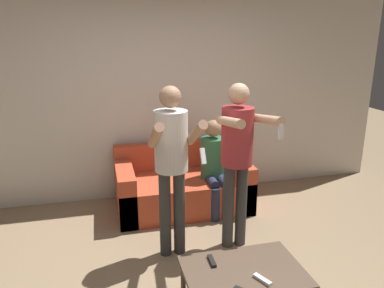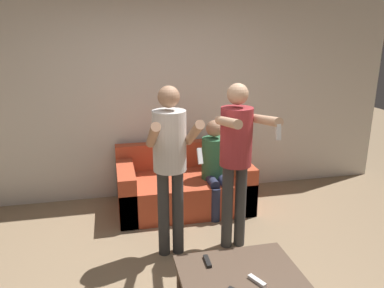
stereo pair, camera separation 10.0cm
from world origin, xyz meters
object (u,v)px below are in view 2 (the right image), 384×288
Objects in this scene: person_standing_left at (170,155)px; coffee_table at (239,275)px; remote_far at (207,261)px; person_standing_right at (237,150)px; remote_mid at (257,281)px; person_seated at (215,164)px; couch at (183,186)px.

person_standing_left is 1.21m from coffee_table.
remote_far is (0.15, -0.80, -0.61)m from person_standing_left.
person_standing_right is 10.98× the size of remote_far.
remote_far is at bearing 132.77° from remote_mid.
person_seated is at bearing 50.54° from person_standing_left.
remote_mid is (0.43, -1.10, -0.61)m from person_standing_left.
person_standing_right reaches higher than coffee_table.
couch is at bearing 107.13° from person_standing_right.
person_standing_left is at bearing -107.15° from couch.
remote_far is at bearing -121.53° from person_standing_right.
person_seated is at bearing 72.08° from remote_far.
person_standing_left is at bearing 179.73° from person_standing_right.
person_standing_right is 1.48× the size of person_seated.
person_standing_right reaches higher than couch.
person_seated is 7.41× the size of remote_far.
coffee_table is 0.26m from remote_far.
person_standing_left is 1.00× the size of person_standing_right.
coffee_table is 5.87× the size of remote_mid.
person_seated is at bearing 79.75° from coffee_table.
remote_mid is at bearing -97.14° from person_seated.
couch is 0.96× the size of person_standing_right.
couch is at bearing 92.97° from remote_mid.
couch is 1.32m from person_standing_left.
couch is at bearing 90.92° from coffee_table.
remote_far is (-0.20, 0.15, 0.05)m from coffee_table.
person_seated is (0.67, 0.81, -0.42)m from person_standing_left.
remote_mid is (-0.21, -1.10, -0.62)m from person_standing_right.
person_standing_right is at bearing -92.29° from person_seated.
person_standing_left reaches higher than remote_far.
couch is at bearing 72.85° from person_standing_left.
person_standing_left reaches higher than coffee_table.
couch is 2.14m from remote_mid.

